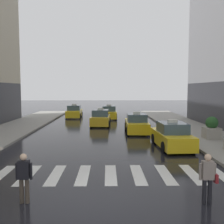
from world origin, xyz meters
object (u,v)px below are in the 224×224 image
Objects in this scene: taxi_fourth at (109,113)px; taxi_fifth at (74,112)px; taxi_lead at (172,136)px; pedestrian_with_handbag at (208,176)px; planter_mid_block at (212,129)px; taxi_second at (137,124)px; taxi_third at (101,118)px; pedestrian_plain_coat at (24,175)px.

taxi_fifth is (-4.55, 1.45, 0.00)m from taxi_fourth.
taxi_lead and taxi_fourth have the same top height.
planter_mid_block is (4.32, 10.60, -0.06)m from pedestrian_with_handbag.
taxi_fourth is (-2.32, 10.75, 0.00)m from taxi_second.
taxi_third is at bearing 114.59° from taxi_lead.
taxi_second is 2.77× the size of pedestrian_with_handbag.
pedestrian_with_handbag is at bearing -1.43° from pedestrian_plain_coat.
taxi_second and taxi_third have the same top height.
taxi_second is (-1.60, 5.94, 0.00)m from taxi_lead.
planter_mid_block reaches higher than pedestrian_plain_coat.
planter_mid_block is at bearing 33.49° from taxi_lead.
taxi_fourth is at bearing 102.20° from taxi_second.
planter_mid_block is at bearing 67.81° from pedestrian_with_handbag.
taxi_lead and taxi_third have the same top height.
pedestrian_plain_coat is at bearing -110.38° from taxi_second.
taxi_fourth is 25.02m from pedestrian_plain_coat.
taxi_fifth is (-6.88, 12.20, 0.00)m from taxi_second.
taxi_second reaches higher than planter_mid_block.
planter_mid_block is at bearing 45.42° from pedestrian_plain_coat.
planter_mid_block is at bearing -53.01° from taxi_fifth.
planter_mid_block is (5.06, -3.65, 0.15)m from taxi_second.
pedestrian_plain_coat is 14.68m from planter_mid_block.
taxi_lead is 20.02m from taxi_fifth.
taxi_lead is 2.79× the size of pedestrian_plain_coat.
taxi_fourth reaches higher than pedestrian_with_handbag.
taxi_fifth is at bearing 106.06° from pedestrian_with_handbag.
pedestrian_with_handbag is at bearing -73.94° from taxi_fifth.
taxi_fourth is at bearing 96.98° from pedestrian_with_handbag.
taxi_second is 15.05m from pedestrian_plain_coat.
taxi_second reaches higher than pedestrian_with_handbag.
taxi_lead is at bearing -65.41° from taxi_third.
pedestrian_plain_coat is at bearing -129.96° from taxi_lead.
taxi_lead is 8.36m from pedestrian_with_handbag.
taxi_third is 6.22m from taxi_fourth.
taxi_second is at bearing -54.98° from taxi_third.
taxi_third reaches higher than pedestrian_plain_coat.
taxi_second is at bearing 144.21° from planter_mid_block.
taxi_fourth is 2.76× the size of pedestrian_plain_coat.
taxi_third is 2.88× the size of planter_mid_block.
planter_mid_block is at bearing -44.87° from taxi_third.
pedestrian_plain_coat is at bearing 178.57° from pedestrian_with_handbag.
pedestrian_with_handbag is 1.00× the size of pedestrian_plain_coat.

